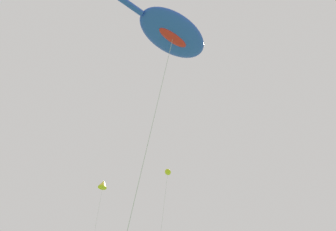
{
  "coord_description": "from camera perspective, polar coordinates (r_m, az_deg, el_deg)",
  "views": [
    {
      "loc": [
        -7.22,
        -0.9,
        1.32
      ],
      "look_at": [
        1.24,
        8.81,
        13.67
      ],
      "focal_mm": 35.05,
      "sensor_mm": 36.0,
      "label": 1
    }
  ],
  "objects": [
    {
      "name": "small_kite_diamond_red",
      "position": [
        41.21,
        -11.23,
        -11.69
      ],
      "size": [
        1.78,
        1.9,
        23.27
      ],
      "rotation": [
        0.0,
        0.0,
        -1.84
      ],
      "color": "yellow",
      "rests_on": "ground"
    },
    {
      "name": "big_show_kite",
      "position": [
        21.08,
        -0.02,
        14.53
      ],
      "size": [
        12.03,
        5.54,
        19.79
      ],
      "rotation": [
        0.0,
        0.0,
        -0.04
      ],
      "color": "blue",
      "rests_on": "ground"
    },
    {
      "name": "small_kite_triangle_green",
      "position": [
        35.63,
        -0.07,
        -10.24
      ],
      "size": [
        1.24,
        4.63,
        21.51
      ],
      "rotation": [
        0.0,
        0.0,
        -2.24
      ],
      "color": "yellow",
      "rests_on": "ground"
    }
  ]
}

